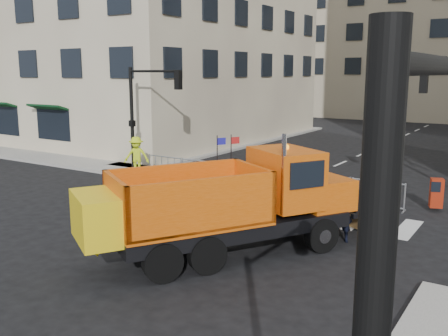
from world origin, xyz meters
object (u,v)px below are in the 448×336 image
Objects in this scene: plow_truck at (225,202)px; cop_c at (370,206)px; worker at (137,156)px; cop_a at (341,210)px; newspaper_box at (436,193)px; cop_b at (320,199)px.

plow_truck reaches higher than cop_c.
cop_c is 0.88× the size of worker.
cop_c is (0.44, 1.52, -0.16)m from cop_a.
worker is at bearing -64.73° from cop_c.
worker reaches higher than cop_c.
plow_truck is at bearing -64.07° from worker.
newspaper_box is (4.18, 8.19, -0.87)m from plow_truck.
worker is at bearing -47.17° from cop_a.
cop_b reaches higher than newspaper_box.
cop_c is at bearing -129.92° from newspaper_box.
cop_a is at bearing -128.75° from newspaper_box.
newspaper_box is at bearing -138.30° from cop_b.
cop_c reaches higher than newspaper_box.
worker is at bearing 86.21° from plow_truck.
cop_b is 5.15m from newspaper_box.
cop_b is 1.01× the size of worker.
cop_b is at bearing -144.13° from newspaper_box.
cop_b is at bearing -73.56° from cop_a.
plow_truck reaches higher than newspaper_box.
newspaper_box is (2.92, 4.24, -0.26)m from cop_b.
plow_truck reaches higher than cop_b.
cop_a is 1.04× the size of cop_b.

